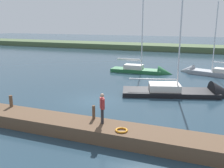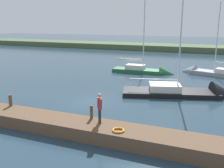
# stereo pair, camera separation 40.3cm
# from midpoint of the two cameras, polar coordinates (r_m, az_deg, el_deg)

# --- Properties ---
(ground_plane) EXTENTS (200.00, 200.00, 0.00)m
(ground_plane) POSITION_cam_midpoint_polar(r_m,az_deg,el_deg) (20.68, -4.77, -3.94)
(ground_plane) COLOR #263D4C
(far_shoreline) EXTENTS (180.00, 8.00, 2.40)m
(far_shoreline) POSITION_cam_midpoint_polar(r_m,az_deg,el_deg) (59.85, 12.68, 7.47)
(far_shoreline) COLOR #4C603D
(far_shoreline) RESTS_ON ground_plane
(dock_pier) EXTENTS (24.39, 1.96, 0.76)m
(dock_pier) POSITION_cam_midpoint_polar(r_m,az_deg,el_deg) (15.83, -14.04, -8.54)
(dock_pier) COLOR brown
(dock_pier) RESTS_ON ground_plane
(mooring_post_near) EXTENTS (0.22, 0.22, 0.77)m
(mooring_post_near) POSITION_cam_midpoint_polar(r_m,az_deg,el_deg) (18.32, -22.41, -3.58)
(mooring_post_near) COLOR brown
(mooring_post_near) RESTS_ON dock_pier
(mooring_post_far) EXTENTS (0.18, 0.18, 0.80)m
(mooring_post_far) POSITION_cam_midpoint_polar(r_m,az_deg,el_deg) (14.92, -4.93, -6.35)
(mooring_post_far) COLOR brown
(mooring_post_far) RESTS_ON dock_pier
(life_ring_buoy) EXTENTS (0.66, 0.66, 0.10)m
(life_ring_buoy) POSITION_cam_midpoint_polar(r_m,az_deg,el_deg) (13.38, 1.27, -10.38)
(life_ring_buoy) COLOR orange
(life_ring_buoy) RESTS_ON dock_pier
(sailboat_near_dock) EXTENTS (7.83, 2.20, 9.91)m
(sailboat_near_dock) POSITION_cam_midpoint_polar(r_m,az_deg,el_deg) (32.32, 7.29, 2.74)
(sailboat_near_dock) COLOR #236638
(sailboat_near_dock) RESTS_ON ground_plane
(sailboat_behind_pier) EXTENTS (8.43, 4.35, 9.43)m
(sailboat_behind_pier) POSITION_cam_midpoint_polar(r_m,az_deg,el_deg) (33.06, 20.34, 2.26)
(sailboat_behind_pier) COLOR gray
(sailboat_behind_pier) RESTS_ON ground_plane
(sailboat_outer_mooring) EXTENTS (10.31, 5.34, 10.48)m
(sailboat_outer_mooring) POSITION_cam_midpoint_polar(r_m,az_deg,el_deg) (23.39, 17.17, -2.17)
(sailboat_outer_mooring) COLOR black
(sailboat_outer_mooring) RESTS_ON ground_plane
(person_on_dock) EXTENTS (0.43, 0.57, 1.72)m
(person_on_dock) POSITION_cam_midpoint_polar(r_m,az_deg,el_deg) (14.10, -3.05, -4.98)
(person_on_dock) COLOR #28282D
(person_on_dock) RESTS_ON dock_pier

